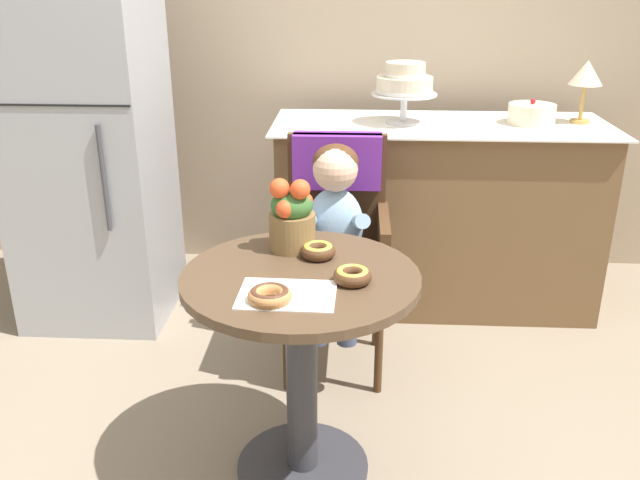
{
  "coord_description": "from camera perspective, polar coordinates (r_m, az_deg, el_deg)",
  "views": [
    {
      "loc": [
        0.16,
        -1.82,
        1.56
      ],
      "look_at": [
        0.05,
        0.15,
        0.77
      ],
      "focal_mm": 37.88,
      "sensor_mm": 36.0,
      "label": 1
    }
  ],
  "objects": [
    {
      "name": "flower_vase",
      "position": [
        2.15,
        -2.39,
        2.09
      ],
      "size": [
        0.15,
        0.15,
        0.24
      ],
      "color": "brown",
      "rests_on": "cafe_table"
    },
    {
      "name": "table_lamp",
      "position": [
        3.37,
        21.57,
        12.8
      ],
      "size": [
        0.15,
        0.15,
        0.28
      ],
      "color": "#B28C47",
      "rests_on": "display_counter"
    },
    {
      "name": "donut_front",
      "position": [
        1.84,
        -4.27,
        -4.64
      ],
      "size": [
        0.12,
        0.12,
        0.04
      ],
      "color": "#AD7542",
      "rests_on": "cafe_table"
    },
    {
      "name": "display_counter",
      "position": [
        3.33,
        9.72,
        2.15
      ],
      "size": [
        1.56,
        0.62,
        0.9
      ],
      "color": "brown",
      "rests_on": "ground"
    },
    {
      "name": "refrigerator",
      "position": [
        3.24,
        -19.02,
        7.99
      ],
      "size": [
        0.64,
        0.63,
        1.7
      ],
      "color": "#9EA0A5",
      "rests_on": "ground"
    },
    {
      "name": "back_wall",
      "position": [
        3.68,
        0.72,
        18.57
      ],
      "size": [
        4.8,
        0.1,
        2.7
      ],
      "primitive_type": "cube",
      "color": "tan",
      "rests_on": "ground"
    },
    {
      "name": "donut_mid",
      "position": [
        1.95,
        2.75,
        -2.99
      ],
      "size": [
        0.11,
        0.11,
        0.04
      ],
      "color": "#4C2D19",
      "rests_on": "cafe_table"
    },
    {
      "name": "seated_child",
      "position": [
        2.56,
        1.25,
        1.7
      ],
      "size": [
        0.27,
        0.32,
        0.73
      ],
      "color": "#8CADCC",
      "rests_on": "ground"
    },
    {
      "name": "wicker_chair",
      "position": [
        2.72,
        1.36,
        2.07
      ],
      "size": [
        0.42,
        0.45,
        0.95
      ],
      "rotation": [
        0.0,
        0.0,
        0.06
      ],
      "color": "#472D19",
      "rests_on": "ground"
    },
    {
      "name": "cafe_table",
      "position": [
        2.11,
        -1.6,
        -8.11
      ],
      "size": [
        0.72,
        0.72,
        0.72
      ],
      "color": "#4C3826",
      "rests_on": "ground"
    },
    {
      "name": "ground_plane",
      "position": [
        2.41,
        -1.46,
        -18.65
      ],
      "size": [
        8.0,
        8.0,
        0.0
      ],
      "primitive_type": "plane",
      "color": "gray"
    },
    {
      "name": "tiered_cake_stand",
      "position": [
        3.16,
        7.17,
        12.97
      ],
      "size": [
        0.3,
        0.3,
        0.28
      ],
      "color": "silver",
      "rests_on": "display_counter"
    },
    {
      "name": "paper_napkin",
      "position": [
        1.89,
        -2.8,
        -4.63
      ],
      "size": [
        0.28,
        0.2,
        0.0
      ],
      "primitive_type": "cube",
      "rotation": [
        0.0,
        0.0,
        -0.02
      ],
      "color": "white",
      "rests_on": "cafe_table"
    },
    {
      "name": "donut_side",
      "position": [
        2.12,
        -0.17,
        -0.87
      ],
      "size": [
        0.11,
        0.11,
        0.04
      ],
      "color": "#4C2D19",
      "rests_on": "cafe_table"
    },
    {
      "name": "round_layer_cake",
      "position": [
        3.3,
        17.44,
        10.13
      ],
      "size": [
        0.21,
        0.21,
        0.11
      ],
      "color": "beige",
      "rests_on": "display_counter"
    }
  ]
}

